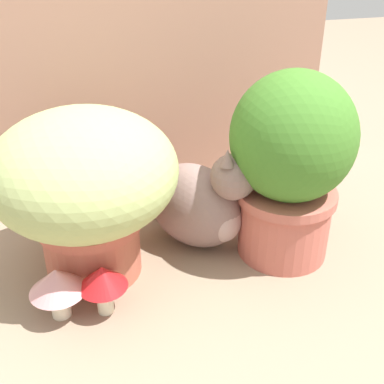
{
  "coord_description": "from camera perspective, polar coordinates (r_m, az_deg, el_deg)",
  "views": [
    {
      "loc": [
        -0.23,
        -0.85,
        0.75
      ],
      "look_at": [
        0.05,
        0.13,
        0.18
      ],
      "focal_mm": 45.8,
      "sensor_mm": 36.0,
      "label": 1
    }
  ],
  "objects": [
    {
      "name": "grass_planter",
      "position": [
        1.11,
        -12.35,
        0.99
      ],
      "size": [
        0.42,
        0.42,
        0.41
      ],
      "color": "#B95F49",
      "rests_on": "ground"
    },
    {
      "name": "mushroom_ornament_pink",
      "position": [
        1.08,
        -15.44,
        -10.21
      ],
      "size": [
        0.12,
        0.12,
        0.12
      ],
      "color": "#EDE4C8",
      "rests_on": "ground"
    },
    {
      "name": "leafy_planter",
      "position": [
        1.17,
        11.39,
        3.52
      ],
      "size": [
        0.29,
        0.29,
        0.47
      ],
      "color": "#BD6052",
      "rests_on": "ground"
    },
    {
      "name": "ground_plane",
      "position": [
        1.16,
        -0.44,
        -11.27
      ],
      "size": [
        6.0,
        6.0,
        0.0
      ],
      "primitive_type": "plane",
      "color": "gray"
    },
    {
      "name": "cat",
      "position": [
        1.24,
        0.96,
        -1.32
      ],
      "size": [
        0.3,
        0.36,
        0.32
      ],
      "color": "gray",
      "rests_on": "ground"
    },
    {
      "name": "mushroom_ornament_red",
      "position": [
        1.06,
        -10.36,
        -10.02
      ],
      "size": [
        0.11,
        0.11,
        0.12
      ],
      "color": "#E8E5C4",
      "rests_on": "ground"
    },
    {
      "name": "cardboard_backdrop",
      "position": [
        1.4,
        -3.99,
        18.61
      ],
      "size": [
        0.99,
        0.03,
        0.99
      ],
      "primitive_type": "cube",
      "color": "tan",
      "rests_on": "ground"
    }
  ]
}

